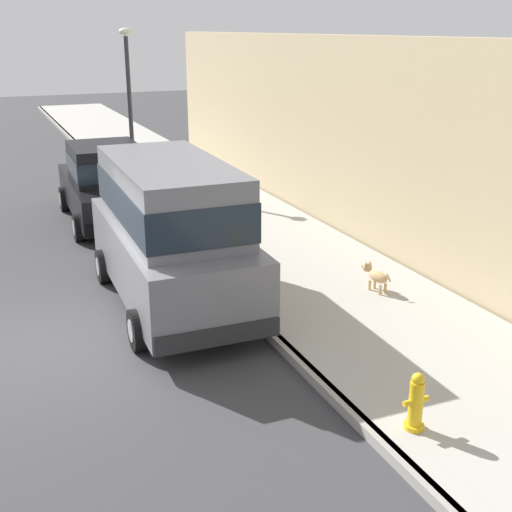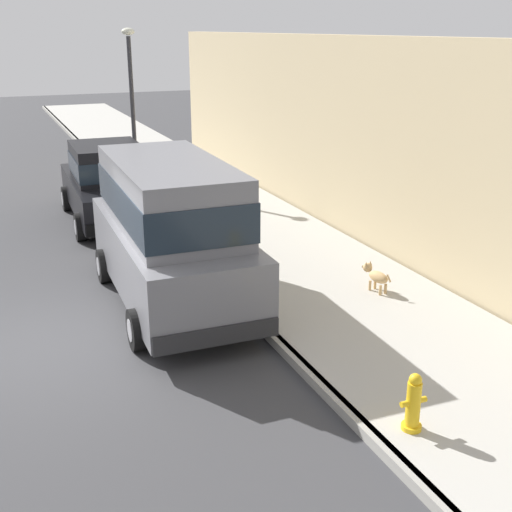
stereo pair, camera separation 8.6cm
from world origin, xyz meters
The scene contains 9 objects.
ground_plane centered at (0.00, 0.00, 0.00)m, with size 80.00×80.00×0.00m, color #38383A.
curb centered at (3.20, 0.00, 0.07)m, with size 0.16×64.00×0.14m, color gray.
sidewalk centered at (5.00, 0.00, 0.07)m, with size 3.60×64.00×0.14m, color #A8A59E.
car_grey_van centered at (2.22, 0.80, 1.39)m, with size 2.21×4.94×2.52m.
car_black_sedan centered at (2.21, 6.41, 0.98)m, with size 2.12×4.64×1.92m.
dog_tan centered at (5.58, -0.36, 0.43)m, with size 0.27×0.75×0.49m.
fire_hydrant centered at (3.65, -4.18, 0.48)m, with size 0.34×0.24×0.72m.
street_lamp centered at (3.55, 9.31, 2.91)m, with size 0.36×0.36×4.42m.
building_facade centered at (7.10, 4.40, 2.21)m, with size 0.50×20.00×4.42m, color tan.
Camera 2 is at (-0.58, -9.56, 4.58)m, focal length 46.24 mm.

